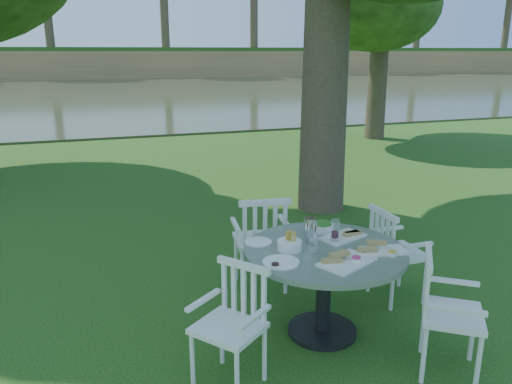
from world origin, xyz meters
TOP-DOWN VIEW (x-y plane):
  - ground at (0.00, 0.00)m, footprint 140.00×140.00m
  - table at (0.12, -1.13)m, footprint 1.26×1.26m
  - chair_ne at (0.94, -0.80)m, footprint 0.41×0.44m
  - chair_nw at (-0.10, -0.27)m, footprint 0.53×0.50m
  - chair_sw at (-0.71, -1.46)m, footprint 0.57×0.58m
  - chair_se at (0.67, -1.82)m, footprint 0.59×0.60m
  - tableware at (0.09, -1.07)m, footprint 1.16×0.96m
  - river at (0.00, 23.00)m, footprint 100.00×28.00m

SIDE VIEW (x-z plane):
  - ground at x=0.00m, z-range 0.00..0.00m
  - river at x=0.00m, z-range -0.06..0.06m
  - chair_sw at x=-0.71m, z-range 0.07..0.91m
  - chair_ne at x=0.94m, z-range 0.08..0.95m
  - chair_se at x=0.67m, z-range 0.08..0.95m
  - chair_nw at x=-0.10m, z-range 0.08..1.02m
  - table at x=0.12m, z-range 0.21..0.94m
  - tableware at x=0.09m, z-range 0.67..0.88m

